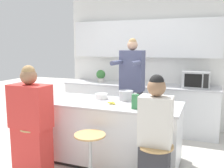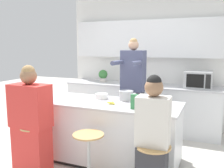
{
  "view_description": "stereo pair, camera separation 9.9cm",
  "coord_description": "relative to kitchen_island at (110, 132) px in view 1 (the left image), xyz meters",
  "views": [
    {
      "loc": [
        1.27,
        -3.22,
        1.68
      ],
      "look_at": [
        0.0,
        0.08,
        1.14
      ],
      "focal_mm": 40.0,
      "sensor_mm": 36.0,
      "label": 1
    },
    {
      "loc": [
        1.36,
        -3.18,
        1.68
      ],
      "look_at": [
        0.0,
        0.08,
        1.14
      ],
      "focal_mm": 40.0,
      "sensor_mm": 36.0,
      "label": 2
    }
  ],
  "objects": [
    {
      "name": "coffee_cup_near",
      "position": [
        0.56,
        -0.09,
        0.48
      ],
      "size": [
        0.12,
        0.09,
        0.08
      ],
      "color": "#DB4C51",
      "rests_on": "kitchen_island"
    },
    {
      "name": "fruit_bowl",
      "position": [
        -0.2,
        0.17,
        0.48
      ],
      "size": [
        0.19,
        0.19,
        0.08
      ],
      "color": "white",
      "rests_on": "kitchen_island"
    },
    {
      "name": "banana_bunch",
      "position": [
        0.07,
        -0.11,
        0.46
      ],
      "size": [
        0.14,
        0.1,
        0.04
      ],
      "color": "yellow",
      "rests_on": "kitchen_island"
    },
    {
      "name": "kitchen_island",
      "position": [
        0.0,
        0.0,
        0.0
      ],
      "size": [
        2.0,
        0.84,
        0.89
      ],
      "color": "black",
      "rests_on": "ground_plane"
    },
    {
      "name": "back_counter",
      "position": [
        0.0,
        1.6,
        0.01
      ],
      "size": [
        3.07,
        0.67,
        0.92
      ],
      "color": "silver",
      "rests_on": "ground_plane"
    },
    {
      "name": "person_cooking",
      "position": [
        0.1,
        0.76,
        0.45
      ],
      "size": [
        0.42,
        0.61,
        1.81
      ],
      "rotation": [
        0.0,
        0.0,
        -0.05
      ],
      "color": "#383842",
      "rests_on": "ground_plane"
    },
    {
      "name": "microwave",
      "position": [
        1.08,
        1.56,
        0.62
      ],
      "size": [
        0.48,
        0.37,
        0.31
      ],
      "color": "#B2B5B7",
      "rests_on": "back_counter"
    },
    {
      "name": "wall_back",
      "position": [
        0.0,
        1.92,
        1.09
      ],
      "size": [
        3.31,
        0.22,
        2.7
      ],
      "color": "silver",
      "rests_on": "ground_plane"
    },
    {
      "name": "cooking_pot",
      "position": [
        0.17,
        0.21,
        0.51
      ],
      "size": [
        0.3,
        0.21,
        0.14
      ],
      "color": "#B7BABC",
      "rests_on": "kitchen_island"
    },
    {
      "name": "person_wrapped_blanket",
      "position": [
        -0.82,
        -0.69,
        0.23
      ],
      "size": [
        0.54,
        0.32,
        1.44
      ],
      "rotation": [
        0.0,
        0.0,
        -0.06
      ],
      "color": "red",
      "rests_on": "ground_plane"
    },
    {
      "name": "potted_plant",
      "position": [
        -0.84,
        1.6,
        0.61
      ],
      "size": [
        0.19,
        0.19,
        0.26
      ],
      "color": "beige",
      "rests_on": "back_counter"
    },
    {
      "name": "bar_stool_leftmost",
      "position": [
        -0.8,
        -0.66,
        -0.1
      ],
      "size": [
        0.38,
        0.38,
        0.64
      ],
      "color": "tan",
      "rests_on": "ground_plane"
    },
    {
      "name": "bar_stool_center",
      "position": [
        0.0,
        -0.66,
        -0.1
      ],
      "size": [
        0.38,
        0.38,
        0.64
      ],
      "color": "tan",
      "rests_on": "ground_plane"
    },
    {
      "name": "juice_carton",
      "position": [
        0.43,
        -0.22,
        0.53
      ],
      "size": [
        0.08,
        0.08,
        0.2
      ],
      "color": "#38844C",
      "rests_on": "kitchen_island"
    },
    {
      "name": "ground_plane",
      "position": [
        0.0,
        0.0,
        -0.45
      ],
      "size": [
        16.0,
        16.0,
        0.0
      ],
      "primitive_type": "plane",
      "color": "beige"
    },
    {
      "name": "person_seated_near",
      "position": [
        0.79,
        -0.69,
        0.2
      ],
      "size": [
        0.35,
        0.27,
        1.39
      ],
      "rotation": [
        0.0,
        0.0,
        0.02
      ],
      "color": "#333338",
      "rests_on": "ground_plane"
    }
  ]
}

